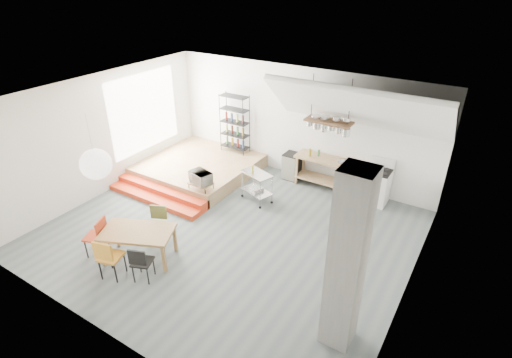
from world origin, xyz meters
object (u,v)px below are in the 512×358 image
Objects in this scene: stove at (377,186)px; mini_fridge at (292,166)px; rolling_cart at (257,183)px; dining_table at (137,234)px.

mini_fridge is (-2.51, 0.04, -0.09)m from stove.
rolling_cart reaches higher than mini_fridge.
mini_fridge is at bearing 179.00° from stove.
rolling_cart is at bearing 51.71° from dining_table.
stove is at bearing 30.19° from dining_table.
dining_table is at bearing -101.90° from mini_fridge.
dining_table is 3.45m from rolling_cart.
dining_table is (-3.55, -4.92, 0.14)m from stove.
mini_fridge is at bearing 102.38° from rolling_cart.
rolling_cart is 1.19× the size of mini_fridge.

